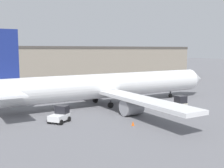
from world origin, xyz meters
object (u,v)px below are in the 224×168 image
at_px(ground_crew_worker, 179,100).
at_px(pushback_tug, 60,115).
at_px(baggage_tug, 177,104).
at_px(belt_loader_truck, 131,106).
at_px(safety_cone_near, 133,123).
at_px(airplane, 107,86).

distance_m(ground_crew_worker, pushback_tug, 20.87).
distance_m(baggage_tug, belt_loader_truck, 7.05).
distance_m(ground_crew_worker, baggage_tug, 4.82).
xyz_separation_m(baggage_tug, safety_cone_near, (-10.04, -4.32, -0.76)).
relative_size(ground_crew_worker, baggage_tug, 0.52).
relative_size(baggage_tug, safety_cone_near, 5.69).
height_order(belt_loader_truck, safety_cone_near, belt_loader_truck).
xyz_separation_m(ground_crew_worker, pushback_tug, (-20.72, -2.44, 0.05)).
bearing_deg(ground_crew_worker, belt_loader_truck, -28.37).
bearing_deg(pushback_tug, belt_loader_truck, -38.67).
height_order(airplane, baggage_tug, airplane).
bearing_deg(belt_loader_truck, pushback_tug, -170.31).
distance_m(belt_loader_truck, pushback_tug, 10.65).
bearing_deg(belt_loader_truck, ground_crew_worker, 16.18).
distance_m(airplane, safety_cone_near, 13.55).
xyz_separation_m(baggage_tug, belt_loader_truck, (-6.83, 1.75, 0.01)).
bearing_deg(ground_crew_worker, airplane, -63.78).
bearing_deg(airplane, belt_loader_truck, -89.10).
bearing_deg(pushback_tug, baggage_tug, -45.80).
relative_size(pushback_tug, safety_cone_near, 5.73).
height_order(airplane, ground_crew_worker, airplane).
xyz_separation_m(baggage_tug, pushback_tug, (-17.46, 1.10, -0.11)).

